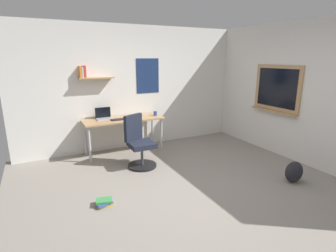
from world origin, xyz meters
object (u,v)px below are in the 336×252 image
at_px(computer_mouse, 134,117).
at_px(backpack, 294,172).
at_px(laptop, 104,116).
at_px(keyboard, 121,119).
at_px(desk, 123,122).
at_px(book_stack_on_floor, 104,202).
at_px(coffee_mug, 155,113).
at_px(office_chair, 139,145).

xyz_separation_m(computer_mouse, backpack, (1.80, -2.45, -0.58)).
relative_size(laptop, keyboard, 0.84).
bearing_deg(keyboard, laptop, 142.10).
bearing_deg(desk, laptop, 158.26).
xyz_separation_m(desk, book_stack_on_floor, (-0.88, -1.85, -0.62)).
bearing_deg(coffee_mug, book_stack_on_floor, -131.02).
bearing_deg(desk, office_chair, -87.73).
height_order(office_chair, keyboard, office_chair).
relative_size(office_chair, backpack, 2.76).
xyz_separation_m(keyboard, book_stack_on_floor, (-0.80, -1.77, -0.70)).
distance_m(desk, computer_mouse, 0.23).
bearing_deg(backpack, keyboard, 130.29).
bearing_deg(book_stack_on_floor, coffee_mug, 48.98).
height_order(desk, computer_mouse, computer_mouse).
bearing_deg(book_stack_on_floor, desk, 64.50).
relative_size(desk, keyboard, 4.35).
bearing_deg(backpack, book_stack_on_floor, 166.71).
xyz_separation_m(coffee_mug, backpack, (1.29, -2.50, -0.61)).
relative_size(coffee_mug, backpack, 0.27).
height_order(laptop, coffee_mug, laptop).
xyz_separation_m(desk, coffee_mug, (0.70, -0.02, 0.12)).
bearing_deg(desk, book_stack_on_floor, -115.50).
bearing_deg(laptop, backpack, -48.53).
distance_m(office_chair, keyboard, 0.81).
relative_size(keyboard, coffee_mug, 4.02).
relative_size(laptop, backpack, 0.90).
xyz_separation_m(desk, computer_mouse, (0.20, -0.07, 0.09)).
bearing_deg(computer_mouse, backpack, -53.73).
xyz_separation_m(office_chair, book_stack_on_floor, (-0.91, -1.05, -0.37)).
distance_m(desk, office_chair, 0.84).
bearing_deg(backpack, desk, 128.34).
bearing_deg(coffee_mug, computer_mouse, -174.34).
bearing_deg(desk, backpack, -51.66).
distance_m(office_chair, book_stack_on_floor, 1.44).
bearing_deg(keyboard, computer_mouse, 0.00).
bearing_deg(laptop, computer_mouse, -21.32).
height_order(computer_mouse, backpack, computer_mouse).
xyz_separation_m(desk, office_chair, (0.03, -0.80, -0.25)).
distance_m(computer_mouse, backpack, 3.09).
distance_m(desk, laptop, 0.41).
bearing_deg(office_chair, computer_mouse, 76.95).
bearing_deg(desk, computer_mouse, -20.53).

